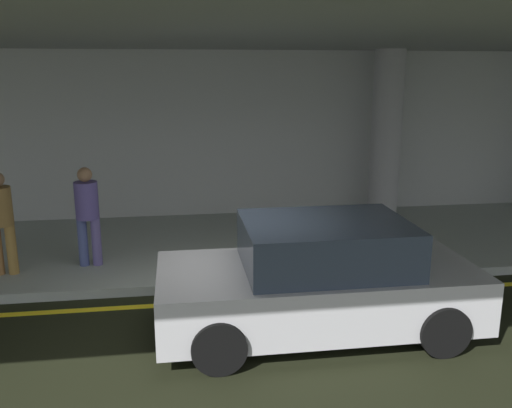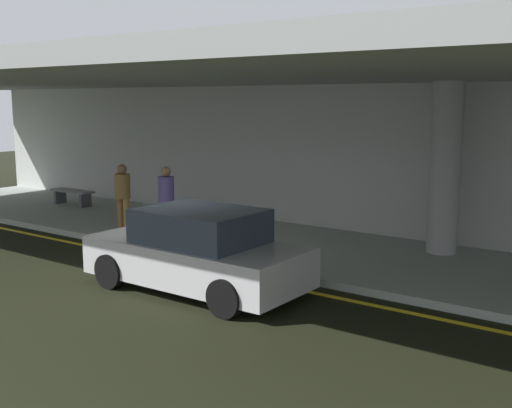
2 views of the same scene
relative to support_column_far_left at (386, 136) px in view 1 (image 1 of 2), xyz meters
name	(u,v)px [view 1 (image 1 of 2)]	position (x,y,z in m)	size (l,w,h in m)	color
ground_plane	(221,320)	(-4.00, -4.37, -1.97)	(60.00, 60.00, 0.00)	black
sidewalk	(208,246)	(-4.00, -1.27, -1.90)	(26.00, 4.20, 0.15)	#9DA59D
lane_stripe_yellow	(218,302)	(-4.00, -3.76, -1.97)	(26.00, 0.14, 0.01)	yellow
support_column_far_left	(386,136)	(0.00, 0.00, 0.00)	(0.65, 0.65, 3.65)	#9F9EA0
ceiling_overhang	(204,34)	(-4.00, -1.77, 1.97)	(28.00, 13.20, 0.30)	gray
terminal_back_wall	(200,137)	(-4.00, 0.98, -0.07)	(26.00, 0.30, 3.80)	#B3B5B1
car_silver	(319,280)	(-2.75, -4.84, -1.26)	(4.10, 1.92, 1.50)	#B6B5B9
traveler_with_luggage	(87,210)	(-6.03, -2.25, -0.86)	(0.38, 0.38, 1.68)	#455088
person_waiting_for_ride	(1,217)	(-7.32, -2.48, -0.86)	(0.38, 0.38, 1.68)	olive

